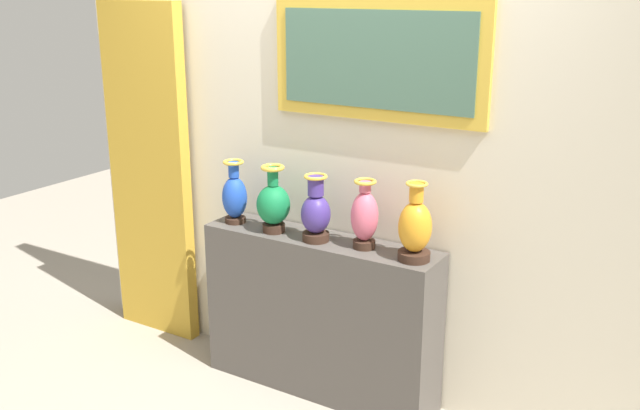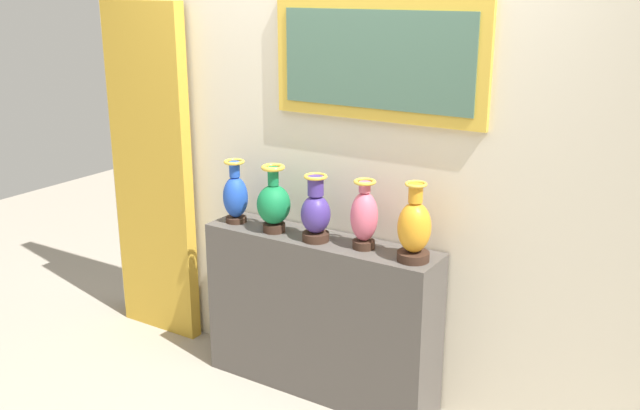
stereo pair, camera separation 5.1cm
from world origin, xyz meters
The scene contains 9 objects.
ground_plane centered at (0.00, 0.00, 0.00)m, with size 9.36×9.36×0.00m, color gray.
display_shelf centered at (0.00, 0.00, 0.43)m, with size 1.29×0.29×0.87m, color #4C4742.
back_wall centered at (0.01, 0.21, 1.36)m, with size 3.36×0.14×2.71m.
curtain_gold centered at (-1.26, 0.09, 1.01)m, with size 0.58×0.08×2.03m, color gold.
vase_sapphire centered at (-0.53, -0.02, 1.02)m, with size 0.14×0.14×0.35m.
vase_emerald centered at (-0.26, -0.04, 1.02)m, with size 0.18×0.18×0.36m.
vase_indigo centered at (0.00, -0.04, 1.02)m, with size 0.15×0.15×0.34m.
vase_rose centered at (0.26, -0.01, 1.03)m, with size 0.14×0.14×0.35m.
vase_amber centered at (0.54, -0.03, 1.03)m, with size 0.16×0.16×0.38m.
Camera 1 is at (1.82, -2.98, 2.12)m, focal length 40.58 mm.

